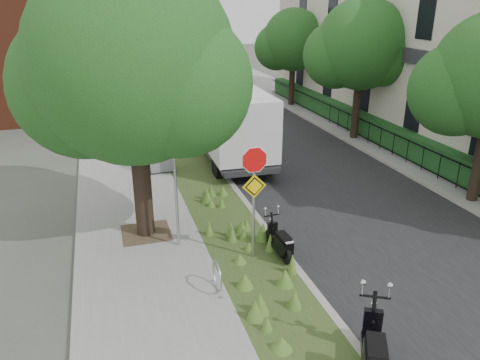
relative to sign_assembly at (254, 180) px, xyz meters
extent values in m
plane|color=#4C5147|center=(1.40, -0.58, -2.33)|extent=(120.00, 120.00, 0.00)
cube|color=gray|center=(-2.85, 9.42, -2.27)|extent=(3.50, 60.00, 0.12)
cube|color=#2C431C|center=(-0.10, 9.42, -2.27)|extent=(2.00, 60.00, 0.12)
cube|color=#9E9991|center=(0.90, 9.42, -2.26)|extent=(0.20, 60.00, 0.13)
cube|color=black|center=(4.40, 9.42, -2.32)|extent=(7.00, 60.00, 0.01)
cube|color=#9E9991|center=(7.90, 9.42, -2.26)|extent=(0.20, 60.00, 0.13)
cube|color=gray|center=(9.60, 9.42, -2.27)|extent=(3.20, 60.00, 0.12)
cylinder|color=black|center=(-2.60, 2.22, 0.03)|extent=(0.52, 0.52, 4.48)
sphere|color=#1C4B19|center=(-2.60, 2.22, 2.75)|extent=(5.40, 5.40, 5.40)
sphere|color=#1C4B19|center=(-3.81, 3.03, 2.08)|extent=(4.05, 4.05, 4.05)
sphere|color=#1C4B19|center=(-1.52, 1.54, 2.21)|extent=(3.78, 3.78, 3.78)
cube|color=#473828|center=(-2.60, 2.22, -2.20)|extent=(1.40, 1.40, 0.01)
cylinder|color=#A5A8AD|center=(-1.80, 1.22, -0.21)|extent=(0.08, 0.08, 4.00)
torus|color=#A5A8AD|center=(-1.30, -1.18, -1.83)|extent=(0.05, 0.77, 0.77)
cube|color=#A5A8AD|center=(-1.30, -1.54, -2.19)|extent=(0.06, 0.06, 0.04)
cube|color=#A5A8AD|center=(-1.30, -0.82, -2.19)|extent=(0.06, 0.06, 0.04)
cylinder|color=#A5A8AD|center=(0.00, 0.02, -0.71)|extent=(0.07, 0.07, 3.00)
cylinder|color=red|center=(0.00, -0.01, 0.54)|extent=(0.86, 0.03, 0.86)
cylinder|color=white|center=(0.00, 0.00, 0.54)|extent=(0.94, 0.02, 0.94)
cube|color=yellow|center=(0.00, -0.01, -0.16)|extent=(0.64, 0.03, 0.64)
cube|color=black|center=(8.60, 9.42, -1.26)|extent=(0.04, 24.00, 0.04)
cube|color=black|center=(8.60, 9.42, -2.06)|extent=(0.04, 24.00, 0.04)
cylinder|color=black|center=(8.60, 9.42, -1.71)|extent=(0.03, 0.03, 1.00)
cube|color=#19461B|center=(9.30, 9.42, -1.66)|extent=(1.00, 24.00, 1.10)
cube|color=beige|center=(12.90, 9.42, 1.67)|extent=(7.00, 26.00, 8.00)
cube|color=#2D2D33|center=(9.35, 9.42, 1.97)|extent=(0.25, 26.00, 0.60)
cube|color=brown|center=(-8.10, 21.42, 1.67)|extent=(9.00, 10.00, 8.00)
sphere|color=#1C4B19|center=(7.50, 2.02, 1.51)|extent=(3.00, 3.00, 3.00)
cylinder|color=black|center=(8.40, 9.42, -0.19)|extent=(0.36, 0.36, 4.03)
sphere|color=#1C4B19|center=(8.40, 9.42, 2.26)|extent=(4.20, 4.20, 4.20)
sphere|color=#1C4B19|center=(7.46, 10.05, 1.73)|extent=(3.15, 3.15, 3.15)
sphere|color=#1C4B19|center=(9.24, 8.89, 1.84)|extent=(2.94, 2.94, 2.94)
cylinder|color=black|center=(8.40, 17.42, -0.39)|extent=(0.36, 0.36, 3.64)
sphere|color=#1C4B19|center=(8.40, 17.42, 1.82)|extent=(3.80, 3.80, 3.80)
sphere|color=#1C4B19|center=(7.54, 17.99, 1.35)|extent=(2.85, 2.85, 2.85)
sphere|color=#1C4B19|center=(9.16, 16.94, 1.44)|extent=(2.66, 2.66, 2.66)
cylinder|color=black|center=(0.67, 0.50, -1.98)|extent=(0.13, 0.45, 0.45)
cylinder|color=black|center=(0.73, -0.57, -1.98)|extent=(0.13, 0.45, 0.45)
cube|color=black|center=(0.70, -0.08, -1.97)|extent=(0.35, 1.00, 0.15)
cube|color=black|center=(0.72, -0.38, -1.76)|extent=(0.34, 0.58, 0.34)
cube|color=black|center=(0.72, -0.33, -1.54)|extent=(0.29, 0.53, 0.10)
cylinder|color=black|center=(1.13, -3.92, -1.92)|extent=(0.39, 0.57, 0.58)
cube|color=black|center=(0.77, -4.58, -1.90)|extent=(0.94, 1.30, 0.20)
cube|color=black|center=(0.61, -4.87, -1.34)|extent=(0.61, 0.74, 0.13)
cube|color=#262628|center=(1.70, 7.81, -1.77)|extent=(2.32, 5.82, 0.20)
cube|color=#B7BABC|center=(1.76, 10.04, -0.85)|extent=(2.27, 1.58, 1.74)
cube|color=white|center=(1.68, 7.21, -0.41)|extent=(2.50, 4.19, 2.39)
cube|color=#262628|center=(-1.40, 7.36, -2.18)|extent=(1.01, 0.68, 0.04)
cube|color=gray|center=(-1.40, 7.36, -1.53)|extent=(0.90, 0.57, 1.35)
camera|label=1|loc=(-3.53, -10.35, 4.29)|focal=35.00mm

